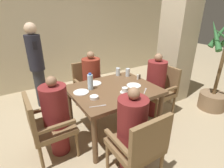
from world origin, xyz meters
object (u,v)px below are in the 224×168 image
object	(u,v)px
bowl_small	(94,97)
teacup_with_saucer	(125,90)
chair_near_corner	(139,144)
water_bottle	(90,82)
diner_in_right_chair	(155,85)
glass_tall_near	(128,72)
plate_main_left	(94,83)
chair_right_side	(160,88)
diner_in_near_chair	(132,132)
diner_in_left_chair	(56,116)
diner_in_far_chair	(92,81)
plate_dessert_center	(81,92)
glass_tall_mid	(118,72)
plate_main_right	(134,86)
potted_palm	(216,83)
chair_far_side	(89,84)
standing_host	(37,64)
chair_left_side	(46,124)

from	to	relation	value
bowl_small	teacup_with_saucer	bearing A→B (deg)	-7.95
chair_near_corner	water_bottle	xyz separation A→B (m)	(-0.06, 1.03, 0.36)
diner_in_right_chair	glass_tall_near	size ratio (longest dim) A/B	8.45
plate_main_left	water_bottle	xyz separation A→B (m)	(-0.14, -0.15, 0.11)
chair_right_side	diner_in_near_chair	world-z (taller)	diner_in_near_chair
diner_in_left_chair	plate_main_left	bearing A→B (deg)	23.59
chair_near_corner	diner_in_far_chair	bearing A→B (deg)	81.50
chair_right_side	glass_tall_near	distance (m)	0.67
diner_in_near_chair	plate_dessert_center	bearing A→B (deg)	104.04
diner_in_near_chair	glass_tall_mid	distance (m)	1.31
diner_in_left_chair	plate_main_right	distance (m)	1.17
potted_palm	plate_main_left	xyz separation A→B (m)	(-2.11, 0.75, 0.20)
chair_far_side	potted_palm	xyz separation A→B (m)	(1.95, -1.33, 0.05)
diner_in_left_chair	chair_near_corner	distance (m)	1.07
chair_right_side	standing_host	xyz separation A→B (m)	(-1.76, 1.42, 0.37)
diner_in_right_chair	plate_main_left	xyz separation A→B (m)	(-1.01, 0.30, 0.15)
teacup_with_saucer	water_bottle	bearing A→B (deg)	135.78
chair_right_side	diner_in_right_chair	world-z (taller)	diner_in_right_chair
teacup_with_saucer	diner_in_left_chair	bearing A→B (deg)	168.06
standing_host	bowl_small	world-z (taller)	standing_host
chair_right_side	plate_main_left	size ratio (longest dim) A/B	4.10
plate_dessert_center	standing_host	bearing A→B (deg)	103.77
chair_right_side	potted_palm	world-z (taller)	potted_palm
plate_main_left	plate_dessert_center	size ratio (longest dim) A/B	1.00
chair_right_side	bowl_small	xyz separation A→B (m)	(-1.37, -0.13, 0.26)
chair_far_side	chair_right_side	xyz separation A→B (m)	(0.99, -0.87, 0.00)
plate_dessert_center	diner_in_near_chair	bearing A→B (deg)	-75.96
chair_near_corner	teacup_with_saucer	distance (m)	0.79
teacup_with_saucer	bowl_small	distance (m)	0.44
water_bottle	plate_dessert_center	bearing A→B (deg)	-169.15
standing_host	plate_main_left	distance (m)	1.28
glass_tall_near	teacup_with_saucer	bearing A→B (deg)	-130.24
plate_main_left	teacup_with_saucer	bearing A→B (deg)	-66.31
glass_tall_near	potted_palm	bearing A→B (deg)	-26.66
diner_in_right_chair	chair_near_corner	xyz separation A→B (m)	(-1.09, -0.87, -0.10)
standing_host	teacup_with_saucer	size ratio (longest dim) A/B	12.19
standing_host	water_bottle	world-z (taller)	standing_host
chair_far_side	plate_main_right	world-z (taller)	chair_far_side
chair_right_side	diner_in_near_chair	size ratio (longest dim) A/B	0.80
diner_in_far_chair	potted_palm	distance (m)	2.29
chair_left_side	chair_right_side	size ratio (longest dim) A/B	1.00
chair_left_side	standing_host	distance (m)	1.48
bowl_small	water_bottle	world-z (taller)	water_bottle
diner_in_left_chair	diner_in_far_chair	xyz separation A→B (m)	(0.85, 0.74, 0.02)
bowl_small	chair_near_corner	bearing A→B (deg)	-79.26
potted_palm	teacup_with_saucer	xyz separation A→B (m)	(-1.90, 0.26, 0.23)
chair_far_side	bowl_small	world-z (taller)	chair_far_side
plate_main_left	glass_tall_mid	size ratio (longest dim) A/B	1.59
chair_far_side	diner_in_right_chair	world-z (taller)	diner_in_right_chair
chair_near_corner	water_bottle	size ratio (longest dim) A/B	3.58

